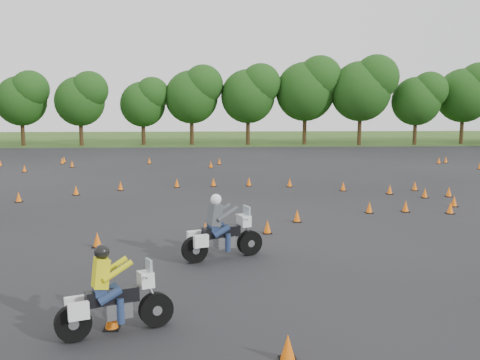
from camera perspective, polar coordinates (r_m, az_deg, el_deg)
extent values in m
plane|color=#2D5119|center=(19.07, 0.61, -5.26)|extent=(140.00, 140.00, 0.00)
plane|color=black|center=(24.94, -0.23, -2.08)|extent=(62.00, 62.00, 0.00)
cone|color=orange|center=(28.82, 5.32, -0.28)|extent=(0.26, 0.26, 0.45)
cone|color=orange|center=(40.50, -9.65, 2.04)|extent=(0.26, 0.26, 0.45)
cone|color=orange|center=(23.03, 17.25, -2.72)|extent=(0.26, 0.26, 0.45)
cone|color=orange|center=(27.38, 15.68, -0.99)|extent=(0.26, 0.26, 0.45)
cone|color=orange|center=(20.26, 6.11, -3.84)|extent=(0.26, 0.26, 0.45)
cone|color=orange|center=(28.99, 0.96, -0.20)|extent=(0.26, 0.26, 0.45)
cone|color=orange|center=(27.28, -17.09, -1.08)|extent=(0.26, 0.26, 0.45)
cone|color=orange|center=(28.74, -6.76, -0.33)|extent=(0.26, 0.26, 0.45)
cone|color=orange|center=(24.94, 21.87, -2.14)|extent=(0.26, 0.26, 0.45)
cone|color=orange|center=(18.06, -3.72, -5.28)|extent=(0.26, 0.26, 0.45)
cone|color=orange|center=(11.13, -13.55, -14.12)|extent=(0.26, 0.26, 0.45)
cone|color=orange|center=(42.88, -18.26, 2.08)|extent=(0.26, 0.26, 0.45)
cone|color=orange|center=(27.89, 10.94, -0.67)|extent=(0.26, 0.26, 0.45)
cone|color=orange|center=(39.53, -2.22, 2.00)|extent=(0.26, 0.26, 0.45)
cone|color=orange|center=(41.95, -24.22, 1.65)|extent=(0.26, 0.26, 0.45)
cone|color=orange|center=(37.73, -22.01, 1.13)|extent=(0.26, 0.26, 0.45)
cone|color=orange|center=(28.88, -2.85, -0.24)|extent=(0.26, 0.26, 0.45)
cone|color=orange|center=(23.26, 21.52, -2.82)|extent=(0.26, 0.26, 0.45)
cone|color=orange|center=(17.22, -14.98, -6.21)|extent=(0.26, 0.26, 0.45)
cone|color=orange|center=(26.79, 19.12, -1.33)|extent=(0.26, 0.26, 0.45)
cone|color=orange|center=(28.91, 18.15, -0.63)|extent=(0.26, 0.26, 0.45)
cone|color=orange|center=(28.21, -12.63, -0.63)|extent=(0.26, 0.26, 0.45)
cone|color=orange|center=(42.00, -18.45, 1.95)|extent=(0.26, 0.26, 0.45)
cone|color=orange|center=(39.53, -17.48, 1.64)|extent=(0.26, 0.26, 0.45)
cone|color=orange|center=(40.05, 24.21, 1.38)|extent=(0.26, 0.26, 0.45)
cone|color=orange|center=(37.43, -3.13, 1.66)|extent=(0.26, 0.26, 0.45)
cone|color=orange|center=(9.67, 5.12, -17.45)|extent=(0.26, 0.26, 0.45)
cone|color=orange|center=(26.22, -22.54, -1.70)|extent=(0.26, 0.26, 0.45)
cone|color=orange|center=(18.40, 2.94, -5.03)|extent=(0.26, 0.26, 0.45)
cone|color=orange|center=(22.41, 13.63, -2.88)|extent=(0.26, 0.26, 0.45)
cone|color=orange|center=(27.51, 21.39, -1.20)|extent=(0.26, 0.26, 0.45)
cone|color=orange|center=(42.67, 20.45, 1.95)|extent=(0.26, 0.26, 0.45)
cone|color=orange|center=(43.42, 21.10, 2.01)|extent=(0.26, 0.26, 0.45)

